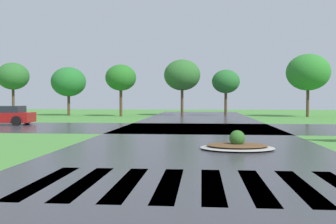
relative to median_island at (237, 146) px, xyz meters
name	(u,v)px	position (x,y,z in m)	size (l,w,h in m)	color
asphalt_roadway	(194,155)	(-1.48, -1.58, -0.13)	(9.52, 80.00, 0.01)	#35353A
asphalt_cross_road	(198,128)	(-1.48, 9.70, -0.13)	(90.00, 8.57, 0.01)	#35353A
crosswalk_stripes	(191,184)	(-1.48, -5.73, -0.13)	(6.75, 3.39, 0.01)	white
median_island	(237,146)	(0.00, 0.00, 0.00)	(2.63, 2.06, 0.68)	#9E9B93
car_blue_compact	(2,116)	(-14.86, 11.59, 0.48)	(4.37, 2.24, 1.29)	maroon
background_treeline	(166,77)	(-4.90, 25.44, 3.86)	(34.00, 5.65, 6.07)	#4C3823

